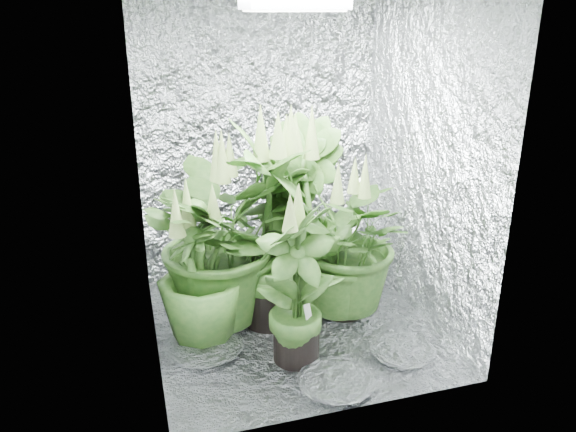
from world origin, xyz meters
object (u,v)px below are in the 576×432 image
(plant_b, at_px, (269,228))
(circulation_fan, at_px, (348,252))
(plant_c, at_px, (299,218))
(plant_d, at_px, (200,271))
(plant_a, at_px, (222,234))
(plant_e, at_px, (346,242))
(plant_f, at_px, (297,282))
(grow_lamp, at_px, (294,2))

(plant_b, relative_size, circulation_fan, 3.89)
(plant_c, xyz_separation_m, plant_d, (-0.65, -0.26, -0.15))
(plant_a, xyz_separation_m, plant_d, (-0.16, -0.20, -0.12))
(plant_e, xyz_separation_m, plant_f, (-0.43, -0.39, -0.02))
(plant_e, xyz_separation_m, circulation_fan, (0.26, 0.56, -0.34))
(circulation_fan, bearing_deg, grow_lamp, -130.78)
(plant_a, height_order, plant_c, plant_c)
(plant_f, bearing_deg, plant_c, 71.67)
(plant_a, height_order, plant_d, plant_a)
(plant_e, bearing_deg, plant_d, -175.97)
(plant_a, relative_size, plant_e, 1.16)
(plant_a, xyz_separation_m, circulation_fan, (0.98, 0.43, -0.42))
(grow_lamp, bearing_deg, plant_d, -179.55)
(plant_c, bearing_deg, plant_e, -40.31)
(plant_c, height_order, plant_d, plant_c)
(plant_c, distance_m, circulation_fan, 0.76)
(plant_c, relative_size, plant_e, 1.25)
(plant_b, xyz_separation_m, plant_e, (0.47, -0.04, -0.13))
(plant_b, distance_m, plant_f, 0.45)
(plant_d, xyz_separation_m, plant_f, (0.45, -0.33, 0.03))
(plant_d, relative_size, plant_f, 0.96)
(plant_f, bearing_deg, plant_b, 95.00)
(plant_e, bearing_deg, plant_b, 175.51)
(plant_b, bearing_deg, plant_a, 158.91)
(plant_e, distance_m, circulation_fan, 0.71)
(plant_d, xyz_separation_m, circulation_fan, (1.15, 0.63, -0.29))
(grow_lamp, xyz_separation_m, plant_d, (-0.54, -0.00, -1.39))
(plant_f, bearing_deg, plant_a, 119.07)
(plant_d, xyz_separation_m, plant_e, (0.88, 0.06, 0.04))
(grow_lamp, distance_m, plant_e, 1.39)
(plant_b, height_order, circulation_fan, plant_b)
(plant_e, distance_m, plant_f, 0.58)
(plant_d, bearing_deg, plant_e, 4.03)
(plant_a, xyz_separation_m, plant_f, (0.29, -0.53, -0.10))
(grow_lamp, bearing_deg, plant_a, 152.66)
(plant_a, relative_size, plant_c, 0.93)
(plant_b, bearing_deg, plant_e, -4.49)
(plant_f, xyz_separation_m, circulation_fan, (0.69, 0.95, -0.32))
(plant_d, bearing_deg, plant_c, 21.86)
(plant_d, bearing_deg, plant_a, 50.46)
(plant_d, height_order, plant_e, plant_e)
(grow_lamp, height_order, plant_c, grow_lamp)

